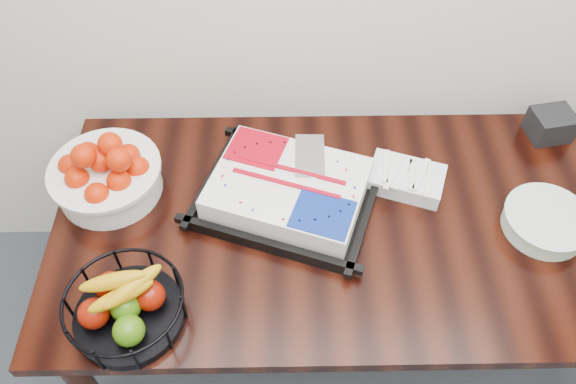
{
  "coord_description": "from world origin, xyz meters",
  "views": [
    {
      "loc": [
        -0.21,
        1.01,
        2.11
      ],
      "look_at": [
        -0.2,
        2.05,
        0.83
      ],
      "focal_mm": 35.0,
      "sensor_mm": 36.0,
      "label": 1
    }
  ],
  "objects_px": {
    "tangerine_bowl": "(105,170)",
    "napkin_box": "(550,124)",
    "table": "(352,236)",
    "cake_tray": "(288,191)",
    "plate_stack": "(545,222)",
    "fruit_basket": "(125,306)"
  },
  "relations": [
    {
      "from": "tangerine_bowl",
      "to": "napkin_box",
      "type": "height_order",
      "value": "tangerine_bowl"
    },
    {
      "from": "cake_tray",
      "to": "tangerine_bowl",
      "type": "distance_m",
      "value": 0.55
    },
    {
      "from": "tangerine_bowl",
      "to": "plate_stack",
      "type": "bearing_deg",
      "value": -7.27
    },
    {
      "from": "cake_tray",
      "to": "fruit_basket",
      "type": "xyz_separation_m",
      "value": [
        -0.42,
        -0.39,
        0.02
      ]
    },
    {
      "from": "fruit_basket",
      "to": "napkin_box",
      "type": "xyz_separation_m",
      "value": [
        1.3,
        0.66,
        -0.02
      ]
    },
    {
      "from": "cake_tray",
      "to": "napkin_box",
      "type": "distance_m",
      "value": 0.92
    },
    {
      "from": "table",
      "to": "tangerine_bowl",
      "type": "relative_size",
      "value": 5.31
    },
    {
      "from": "table",
      "to": "napkin_box",
      "type": "height_order",
      "value": "napkin_box"
    },
    {
      "from": "tangerine_bowl",
      "to": "plate_stack",
      "type": "height_order",
      "value": "tangerine_bowl"
    },
    {
      "from": "table",
      "to": "napkin_box",
      "type": "relative_size",
      "value": 13.69
    },
    {
      "from": "plate_stack",
      "to": "napkin_box",
      "type": "height_order",
      "value": "napkin_box"
    },
    {
      "from": "table",
      "to": "cake_tray",
      "type": "distance_m",
      "value": 0.25
    },
    {
      "from": "cake_tray",
      "to": "fruit_basket",
      "type": "relative_size",
      "value": 2.0
    },
    {
      "from": "tangerine_bowl",
      "to": "napkin_box",
      "type": "xyz_separation_m",
      "value": [
        1.43,
        0.22,
        -0.05
      ]
    },
    {
      "from": "napkin_box",
      "to": "fruit_basket",
      "type": "bearing_deg",
      "value": -153.13
    },
    {
      "from": "fruit_basket",
      "to": "napkin_box",
      "type": "bearing_deg",
      "value": 26.87
    },
    {
      "from": "cake_tray",
      "to": "tangerine_bowl",
      "type": "relative_size",
      "value": 1.81
    },
    {
      "from": "plate_stack",
      "to": "tangerine_bowl",
      "type": "bearing_deg",
      "value": 172.73
    },
    {
      "from": "table",
      "to": "cake_tray",
      "type": "bearing_deg",
      "value": 158.99
    },
    {
      "from": "table",
      "to": "napkin_box",
      "type": "bearing_deg",
      "value": 26.96
    },
    {
      "from": "tangerine_bowl",
      "to": "napkin_box",
      "type": "relative_size",
      "value": 2.58
    },
    {
      "from": "cake_tray",
      "to": "tangerine_bowl",
      "type": "bearing_deg",
      "value": 174.59
    }
  ]
}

